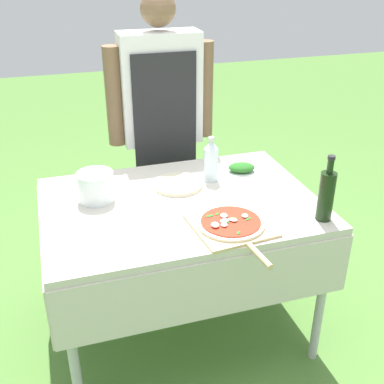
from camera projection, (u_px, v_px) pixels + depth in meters
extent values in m
plane|color=#517F38|center=(182.00, 328.00, 2.57)|extent=(12.00, 12.00, 0.00)
cube|color=beige|center=(181.00, 205.00, 2.23)|extent=(1.25, 0.88, 0.04)
cube|color=beige|center=(212.00, 291.00, 1.92)|extent=(1.25, 0.01, 0.28)
cube|color=beige|center=(159.00, 193.00, 2.68)|extent=(1.25, 0.01, 0.28)
cube|color=beige|center=(45.00, 256.00, 2.13)|extent=(0.01, 0.88, 0.28)
cube|color=beige|center=(299.00, 214.00, 2.46)|extent=(0.01, 0.88, 0.28)
cylinder|color=#B7B7BC|center=(73.00, 353.00, 1.93)|extent=(0.04, 0.04, 0.74)
cylinder|color=#B7B7BC|center=(321.00, 298.00, 2.23)|extent=(0.04, 0.04, 0.74)
cylinder|color=#B7B7BC|center=(61.00, 250.00, 2.58)|extent=(0.04, 0.04, 0.74)
cylinder|color=#B7B7BC|center=(254.00, 218.00, 2.87)|extent=(0.04, 0.04, 0.74)
cylinder|color=#333D56|center=(176.00, 199.00, 3.01)|extent=(0.12, 0.12, 0.81)
cylinder|color=#333D56|center=(151.00, 203.00, 2.97)|extent=(0.12, 0.12, 0.81)
cube|color=silver|center=(160.00, 88.00, 2.66)|extent=(0.44, 0.19, 0.61)
cube|color=#232326|center=(166.00, 133.00, 2.68)|extent=(0.35, 0.01, 0.88)
cylinder|color=brown|center=(205.00, 90.00, 2.74)|extent=(0.09, 0.09, 0.54)
cylinder|color=brown|center=(114.00, 97.00, 2.61)|extent=(0.09, 0.09, 0.54)
sphere|color=brown|center=(158.00, 9.00, 2.47)|extent=(0.19, 0.19, 0.19)
cube|color=#D1B27F|center=(231.00, 225.00, 2.02)|extent=(0.34, 0.34, 0.01)
cylinder|color=#D1B27F|center=(259.00, 256.00, 1.82)|extent=(0.04, 0.17, 0.02)
cylinder|color=beige|center=(231.00, 223.00, 2.01)|extent=(0.29, 0.29, 0.01)
cylinder|color=red|center=(231.00, 221.00, 2.01)|extent=(0.25, 0.25, 0.00)
ellipsoid|color=white|center=(224.00, 225.00, 1.97)|extent=(0.04, 0.04, 0.01)
ellipsoid|color=white|center=(232.00, 219.00, 2.00)|extent=(0.03, 0.03, 0.01)
ellipsoid|color=white|center=(224.00, 221.00, 1.99)|extent=(0.05, 0.04, 0.01)
ellipsoid|color=white|center=(215.00, 225.00, 1.96)|extent=(0.03, 0.04, 0.02)
ellipsoid|color=white|center=(245.00, 216.00, 2.03)|extent=(0.03, 0.04, 0.01)
ellipsoid|color=white|center=(234.00, 220.00, 2.00)|extent=(0.03, 0.03, 0.01)
ellipsoid|color=white|center=(224.00, 216.00, 2.03)|extent=(0.04, 0.05, 0.01)
ellipsoid|color=#286B23|center=(239.00, 233.00, 1.92)|extent=(0.03, 0.03, 0.00)
ellipsoid|color=#286B23|center=(217.00, 214.00, 2.05)|extent=(0.03, 0.02, 0.00)
ellipsoid|color=#286B23|center=(248.00, 219.00, 2.02)|extent=(0.04, 0.03, 0.00)
ellipsoid|color=#286B23|center=(226.00, 223.00, 1.99)|extent=(0.04, 0.02, 0.00)
ellipsoid|color=#286B23|center=(234.00, 218.00, 2.02)|extent=(0.03, 0.02, 0.00)
ellipsoid|color=#286B23|center=(210.00, 216.00, 2.04)|extent=(0.04, 0.02, 0.00)
cylinder|color=black|center=(326.00, 196.00, 2.03)|extent=(0.07, 0.07, 0.22)
cylinder|color=black|center=(330.00, 166.00, 1.96)|extent=(0.03, 0.03, 0.06)
cylinder|color=#232326|center=(332.00, 158.00, 1.94)|extent=(0.03, 0.03, 0.02)
cylinder|color=silver|center=(211.00, 164.00, 2.38)|extent=(0.07, 0.07, 0.17)
cone|color=silver|center=(211.00, 145.00, 2.33)|extent=(0.07, 0.07, 0.04)
cylinder|color=silver|center=(211.00, 139.00, 2.32)|extent=(0.03, 0.03, 0.02)
cube|color=silver|center=(241.00, 172.00, 2.50)|extent=(0.18, 0.15, 0.01)
ellipsoid|color=#286B23|center=(242.00, 167.00, 2.48)|extent=(0.15, 0.12, 0.04)
cylinder|color=silver|center=(96.00, 186.00, 2.20)|extent=(0.17, 0.17, 0.14)
cylinder|color=beige|center=(178.00, 186.00, 2.35)|extent=(0.25, 0.25, 0.00)
cylinder|color=beige|center=(178.00, 185.00, 2.35)|extent=(0.25, 0.25, 0.00)
cylinder|color=beige|center=(178.00, 184.00, 2.35)|extent=(0.24, 0.24, 0.00)
cylinder|color=beige|center=(178.00, 183.00, 2.35)|extent=(0.24, 0.24, 0.00)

